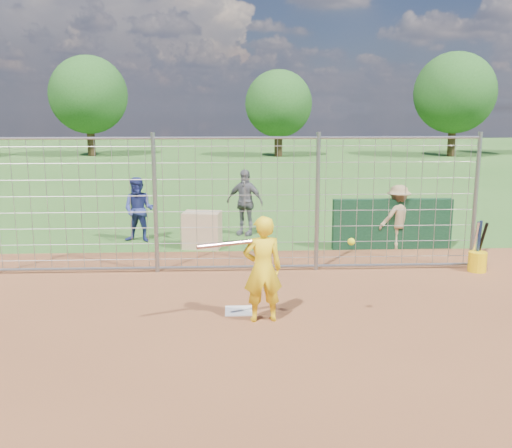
{
  "coord_description": "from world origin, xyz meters",
  "views": [
    {
      "loc": [
        -0.13,
        -8.4,
        3.03
      ],
      "look_at": [
        0.3,
        0.8,
        1.15
      ],
      "focal_mm": 40.0,
      "sensor_mm": 36.0,
      "label": 1
    }
  ],
  "objects_px": {
    "batter": "(263,269)",
    "bystander_b": "(245,202)",
    "equipment_bin": "(202,230)",
    "bystander_c": "(398,217)",
    "bucket_with_bats": "(477,259)",
    "bystander_a": "(139,210)"
  },
  "relations": [
    {
      "from": "batter",
      "to": "bystander_b",
      "type": "distance_m",
      "value": 5.75
    },
    {
      "from": "bystander_b",
      "to": "batter",
      "type": "bearing_deg",
      "value": -63.64
    },
    {
      "from": "bystander_c",
      "to": "equipment_bin",
      "type": "distance_m",
      "value": 4.29
    },
    {
      "from": "bystander_b",
      "to": "equipment_bin",
      "type": "distance_m",
      "value": 1.65
    },
    {
      "from": "bystander_a",
      "to": "bystander_b",
      "type": "relative_size",
      "value": 0.93
    },
    {
      "from": "bystander_a",
      "to": "bystander_c",
      "type": "relative_size",
      "value": 1.06
    },
    {
      "from": "bystander_c",
      "to": "equipment_bin",
      "type": "height_order",
      "value": "bystander_c"
    },
    {
      "from": "bucket_with_bats",
      "to": "bystander_a",
      "type": "bearing_deg",
      "value": 157.51
    },
    {
      "from": "batter",
      "to": "bystander_c",
      "type": "bearing_deg",
      "value": -134.32
    },
    {
      "from": "bystander_b",
      "to": "bucket_with_bats",
      "type": "xyz_separation_m",
      "value": [
        4.29,
        -3.4,
        -0.55
      ]
    },
    {
      "from": "bucket_with_bats",
      "to": "bystander_c",
      "type": "bearing_deg",
      "value": 118.05
    },
    {
      "from": "batter",
      "to": "bystander_b",
      "type": "bearing_deg",
      "value": -96.08
    },
    {
      "from": "equipment_bin",
      "to": "bucket_with_bats",
      "type": "height_order",
      "value": "bucket_with_bats"
    },
    {
      "from": "bystander_b",
      "to": "bystander_c",
      "type": "xyz_separation_m",
      "value": [
        3.3,
        -1.54,
        -0.1
      ]
    },
    {
      "from": "batter",
      "to": "bucket_with_bats",
      "type": "xyz_separation_m",
      "value": [
        4.19,
        2.35,
        -0.53
      ]
    },
    {
      "from": "bystander_b",
      "to": "equipment_bin",
      "type": "xyz_separation_m",
      "value": [
        -0.97,
        -1.27,
        -0.4
      ]
    },
    {
      "from": "batter",
      "to": "bystander_a",
      "type": "height_order",
      "value": "batter"
    },
    {
      "from": "bucket_with_bats",
      "to": "batter",
      "type": "bearing_deg",
      "value": -150.74
    },
    {
      "from": "batter",
      "to": "bystander_a",
      "type": "distance_m",
      "value": 5.73
    },
    {
      "from": "bystander_b",
      "to": "bystander_c",
      "type": "distance_m",
      "value": 3.64
    },
    {
      "from": "bystander_c",
      "to": "bucket_with_bats",
      "type": "bearing_deg",
      "value": 97.3
    },
    {
      "from": "bystander_a",
      "to": "bystander_b",
      "type": "xyz_separation_m",
      "value": [
        2.44,
        0.61,
        0.05
      ]
    }
  ]
}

